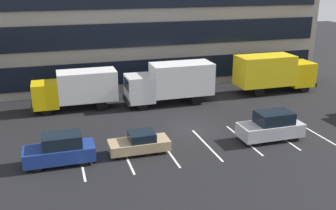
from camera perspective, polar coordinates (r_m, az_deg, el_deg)
The scene contains 8 objects.
ground_plane at distance 29.14m, azimuth 3.46°, elevation -3.56°, with size 120.00×120.00×0.00m, color black.
lot_markings at distance 26.60m, azimuth 5.70°, elevation -5.83°, with size 16.94×5.40×0.01m.
box_truck_yellow at distance 33.79m, azimuth -13.33°, elevation 2.42°, with size 7.15×2.37×3.32m.
box_truck_yellow_all at distance 39.23m, azimuth 15.33°, elevation 4.80°, with size 8.01×2.65×3.71m.
box_truck_white at distance 34.29m, azimuth 0.44°, elevation 3.48°, with size 7.86×2.60×3.65m.
sedan_tan at distance 25.15m, azimuth -4.21°, elevation -5.63°, with size 3.91×1.63×1.40m.
suv_silver at distance 27.89m, azimuth 15.00°, elevation -3.05°, with size 4.48×1.90×2.02m.
suv_navy at distance 24.44m, azimuth -15.62°, elevation -6.38°, with size 4.21×1.78×1.90m.
Camera 1 is at (-9.58, -25.28, 10.87)m, focal length 41.30 mm.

